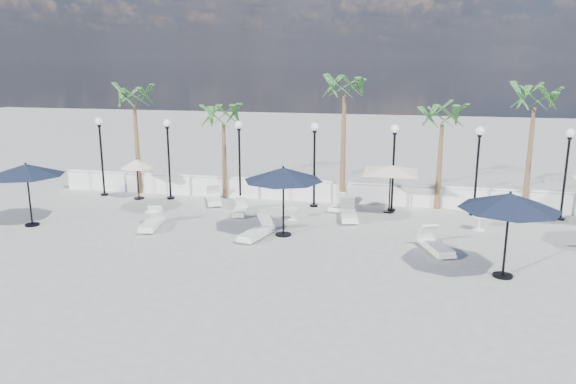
% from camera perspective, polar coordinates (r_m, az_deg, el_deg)
% --- Properties ---
extents(ground, '(100.00, 100.00, 0.00)m').
position_cam_1_polar(ground, '(19.62, -0.43, -6.28)').
color(ground, gray).
rests_on(ground, ground).
extents(balustrade, '(26.00, 0.30, 1.01)m').
position_cam_1_polar(balustrade, '(26.56, 3.00, 0.05)').
color(balustrade, white).
rests_on(balustrade, ground).
extents(lamppost_0, '(0.36, 0.36, 3.84)m').
position_cam_1_polar(lamppost_0, '(28.76, -18.49, 4.51)').
color(lamppost_0, black).
rests_on(lamppost_0, ground).
extents(lamppost_1, '(0.36, 0.36, 3.84)m').
position_cam_1_polar(lamppost_1, '(27.18, -12.07, 4.42)').
color(lamppost_1, black).
rests_on(lamppost_1, ground).
extents(lamppost_2, '(0.36, 0.36, 3.84)m').
position_cam_1_polar(lamppost_2, '(25.97, -4.96, 4.26)').
color(lamppost_2, black).
rests_on(lamppost_2, ground).
extents(lamppost_3, '(0.36, 0.36, 3.84)m').
position_cam_1_polar(lamppost_3, '(25.19, 2.70, 4.01)').
color(lamppost_3, black).
rests_on(lamppost_3, ground).
extents(lamppost_4, '(0.36, 0.36, 3.84)m').
position_cam_1_polar(lamppost_4, '(24.89, 10.70, 3.67)').
color(lamppost_4, black).
rests_on(lamppost_4, ground).
extents(lamppost_5, '(0.36, 0.36, 3.84)m').
position_cam_1_polar(lamppost_5, '(25.07, 18.72, 3.26)').
color(lamppost_5, black).
rests_on(lamppost_5, ground).
extents(lamppost_6, '(0.36, 0.36, 3.84)m').
position_cam_1_polar(lamppost_6, '(25.74, 26.48, 2.80)').
color(lamppost_6, black).
rests_on(lamppost_6, ground).
extents(palm_0, '(2.60, 2.60, 5.50)m').
position_cam_1_polar(palm_0, '(28.52, -15.35, 8.79)').
color(palm_0, brown).
rests_on(palm_0, ground).
extents(palm_1, '(2.60, 2.60, 4.70)m').
position_cam_1_polar(palm_1, '(26.86, -6.59, 7.25)').
color(palm_1, brown).
rests_on(palm_1, ground).
extents(palm_2, '(2.60, 2.60, 6.10)m').
position_cam_1_polar(palm_2, '(25.53, 5.76, 10.01)').
color(palm_2, brown).
rests_on(palm_2, ground).
extents(palm_3, '(2.60, 2.60, 4.90)m').
position_cam_1_polar(palm_3, '(25.53, 15.41, 6.97)').
color(palm_3, brown).
rests_on(palm_3, ground).
extents(palm_4, '(2.60, 2.60, 5.70)m').
position_cam_1_polar(palm_4, '(25.95, 23.77, 8.15)').
color(palm_4, brown).
rests_on(palm_4, ground).
extents(lounger_0, '(1.26, 1.95, 0.70)m').
position_cam_1_polar(lounger_0, '(26.37, -7.54, -0.68)').
color(lounger_0, silver).
rests_on(lounger_0, ground).
extents(lounger_1, '(0.80, 1.71, 0.61)m').
position_cam_1_polar(lounger_1, '(24.45, -4.91, -1.81)').
color(lounger_1, silver).
rests_on(lounger_1, ground).
extents(lounger_2, '(0.90, 1.94, 0.70)m').
position_cam_1_polar(lounger_2, '(22.97, -13.68, -3.08)').
color(lounger_2, silver).
rests_on(lounger_2, ground).
extents(lounger_3, '(1.10, 2.04, 0.73)m').
position_cam_1_polar(lounger_3, '(21.19, -3.21, -4.09)').
color(lounger_3, silver).
rests_on(lounger_3, ground).
extents(lounger_4, '(1.28, 2.05, 0.73)m').
position_cam_1_polar(lounger_4, '(20.35, 14.79, -5.28)').
color(lounger_4, silver).
rests_on(lounger_4, ground).
extents(lounger_5, '(0.83, 1.69, 0.61)m').
position_cam_1_polar(lounger_5, '(25.24, 5.21, -1.33)').
color(lounger_5, silver).
rests_on(lounger_5, ground).
extents(lounger_6, '(0.99, 2.11, 0.76)m').
position_cam_1_polar(lounger_6, '(23.71, 6.18, -2.20)').
color(lounger_6, silver).
rests_on(lounger_6, ground).
extents(side_table_0, '(0.57, 0.57, 0.56)m').
position_cam_1_polar(side_table_0, '(23.58, -13.62, -2.40)').
color(side_table_0, silver).
rests_on(side_table_0, ground).
extents(side_table_1, '(0.52, 0.52, 0.50)m').
position_cam_1_polar(side_table_1, '(23.54, 0.46, -2.12)').
color(side_table_1, silver).
rests_on(side_table_1, ground).
extents(side_table_2, '(0.58, 0.58, 0.57)m').
position_cam_1_polar(side_table_2, '(23.39, 18.88, -2.87)').
color(side_table_2, silver).
rests_on(side_table_2, ground).
extents(parasol_navy_left, '(2.94, 2.94, 2.60)m').
position_cam_1_polar(parasol_navy_left, '(24.58, -25.04, 2.03)').
color(parasol_navy_left, black).
rests_on(parasol_navy_left, ground).
extents(parasol_navy_mid, '(3.02, 3.02, 2.71)m').
position_cam_1_polar(parasol_navy_mid, '(20.98, -0.48, 1.79)').
color(parasol_navy_mid, black).
rests_on(parasol_navy_mid, ground).
extents(parasol_navy_right, '(3.06, 3.06, 2.74)m').
position_cam_1_polar(parasol_navy_right, '(18.18, 21.59, -0.93)').
color(parasol_navy_right, black).
rests_on(parasol_navy_right, ground).
extents(parasol_cream_sq_a, '(4.61, 4.61, 2.26)m').
position_cam_1_polar(parasol_cream_sq_a, '(24.67, 10.41, 2.66)').
color(parasol_cream_sq_a, black).
rests_on(parasol_cream_sq_a, ground).
extents(parasol_cream_small, '(1.62, 1.62, 1.99)m').
position_cam_1_polar(parasol_cream_small, '(27.68, -15.10, 2.75)').
color(parasol_cream_small, black).
rests_on(parasol_cream_small, ground).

